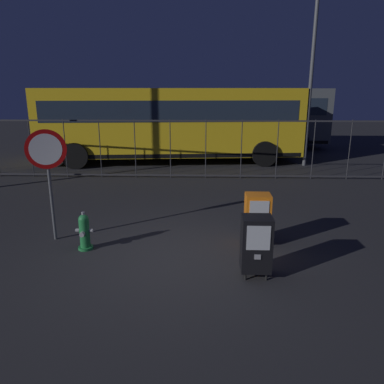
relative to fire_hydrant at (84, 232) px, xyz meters
The scene contains 9 objects.
ground_plane 1.77m from the fire_hydrant, ahead, with size 60.00×60.00×0.00m, color #262628.
fire_hydrant is the anchor object (origin of this frame).
newspaper_box_primary 3.25m from the fire_hydrant, 17.18° to the right, with size 0.48×0.42×1.02m.
newspaper_box_secondary 3.32m from the fire_hydrant, ahead, with size 0.48×0.42×1.02m.
stop_sign 1.53m from the fire_hydrant, 149.67° to the left, with size 0.71×0.31×2.23m.
fence_barrier 6.23m from the fire_hydrant, 73.97° to the left, with size 18.03×0.04×2.00m.
bus_near 9.09m from the fire_hydrant, 84.48° to the left, with size 10.69×3.55×3.00m.
bus_far 13.56m from the fire_hydrant, 76.28° to the left, with size 10.51×2.82×3.00m.
street_light_near_right 11.01m from the fire_hydrant, 52.89° to the left, with size 0.32×0.32×6.73m.
Camera 1 is at (0.54, -6.17, 2.95)m, focal length 34.56 mm.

